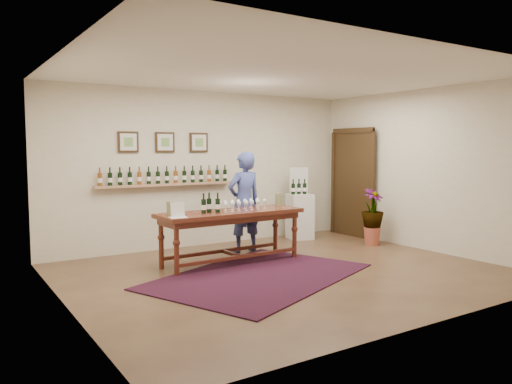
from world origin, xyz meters
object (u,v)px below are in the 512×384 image
display_pedestal (300,216)px  potted_plant (372,217)px  tasting_table (231,219)px  person (244,202)px

display_pedestal → potted_plant: potted_plant is taller
tasting_table → person: (0.62, 0.63, 0.17)m
potted_plant → person: 2.43m
display_pedestal → person: person is taller
display_pedestal → potted_plant: 1.44m
potted_plant → tasting_table: bearing=177.0°
display_pedestal → potted_plant: (0.72, -1.24, 0.08)m
tasting_table → person: 0.90m
tasting_table → display_pedestal: (2.18, 1.09, -0.25)m
potted_plant → person: size_ratio=0.52×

